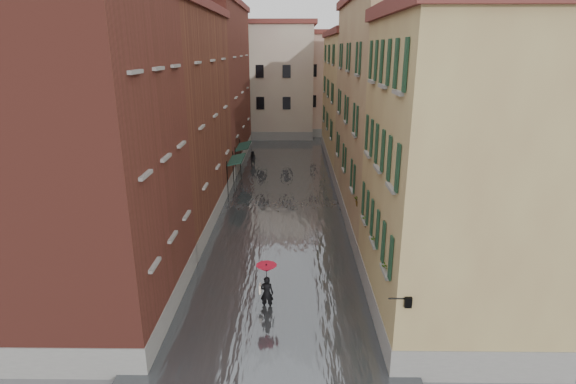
{
  "coord_description": "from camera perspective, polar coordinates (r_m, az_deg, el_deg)",
  "views": [
    {
      "loc": [
        0.8,
        -18.19,
        10.45
      ],
      "look_at": [
        0.51,
        5.03,
        3.0
      ],
      "focal_mm": 28.0,
      "sensor_mm": 36.0,
      "label": 1
    }
  ],
  "objects": [
    {
      "name": "building_end_cream",
      "position": [
        56.46,
        -3.24,
        13.75
      ],
      "size": [
        12.0,
        9.0,
        13.0
      ],
      "primitive_type": "cube",
      "color": "beige",
      "rests_on": "ground"
    },
    {
      "name": "ground",
      "position": [
        21.0,
        -1.6,
        -12.07
      ],
      "size": [
        120.0,
        120.0,
        0.0
      ],
      "primitive_type": "plane",
      "color": "#5A595C",
      "rests_on": "ground"
    },
    {
      "name": "building_end_pink",
      "position": [
        58.59,
        5.96,
        13.34
      ],
      "size": [
        10.0,
        9.0,
        12.0
      ],
      "primitive_type": "cube",
      "color": "#CCA98F",
      "rests_on": "ground"
    },
    {
      "name": "building_right_near",
      "position": [
        17.96,
        20.88,
        1.42
      ],
      "size": [
        6.0,
        8.0,
        11.5
      ],
      "primitive_type": "cube",
      "color": "#9D7E51",
      "rests_on": "ground"
    },
    {
      "name": "wall_lantern",
      "position": [
        14.72,
        14.89,
        -13.27
      ],
      "size": [
        0.71,
        0.22,
        0.35
      ],
      "color": "black",
      "rests_on": "ground"
    },
    {
      "name": "pedestrian_main",
      "position": [
        18.86,
        -2.74,
        -11.51
      ],
      "size": [
        0.87,
        0.87,
        2.06
      ],
      "color": "black",
      "rests_on": "ground"
    },
    {
      "name": "building_right_far",
      "position": [
        42.9,
        9.2,
        11.28
      ],
      "size": [
        6.0,
        16.0,
        11.5
      ],
      "primitive_type": "cube",
      "color": "#9D7E51",
      "rests_on": "ground"
    },
    {
      "name": "building_left_near",
      "position": [
        18.4,
        -24.44,
        3.78
      ],
      "size": [
        6.0,
        8.0,
        13.0
      ],
      "primitive_type": "cube",
      "color": "brown",
      "rests_on": "ground"
    },
    {
      "name": "awning_near",
      "position": [
        33.83,
        -6.6,
        4.03
      ],
      "size": [
        1.09,
        3.29,
        2.8
      ],
      "color": "#163228",
      "rests_on": "ground"
    },
    {
      "name": "building_left_far",
      "position": [
        43.05,
        -9.99,
        12.93
      ],
      "size": [
        6.0,
        16.0,
        14.0
      ],
      "primitive_type": "cube",
      "color": "brown",
      "rests_on": "ground"
    },
    {
      "name": "building_left_mid",
      "position": [
        28.6,
        -15.31,
        8.72
      ],
      "size": [
        6.0,
        14.0,
        12.5
      ],
      "primitive_type": "cube",
      "color": "brown",
      "rests_on": "ground"
    },
    {
      "name": "awning_far",
      "position": [
        38.45,
        -5.73,
        5.73
      ],
      "size": [
        1.09,
        3.36,
        2.8
      ],
      "color": "#163228",
      "rests_on": "ground"
    },
    {
      "name": "window_planters",
      "position": [
        19.08,
        10.7,
        -3.87
      ],
      "size": [
        0.59,
        8.16,
        0.84
      ],
      "color": "maroon",
      "rests_on": "ground"
    },
    {
      "name": "building_right_mid",
      "position": [
        28.17,
        13.6,
        9.24
      ],
      "size": [
        6.0,
        14.0,
        13.0
      ],
      "primitive_type": "cube",
      "color": "tan",
      "rests_on": "ground"
    },
    {
      "name": "floodwater",
      "position": [
        32.87,
        -0.72,
        -0.57
      ],
      "size": [
        10.0,
        60.0,
        0.2
      ],
      "primitive_type": "cube",
      "color": "#505458",
      "rests_on": "ground"
    },
    {
      "name": "pedestrian_far",
      "position": [
        41.64,
        -4.47,
        4.22
      ],
      "size": [
        0.82,
        0.71,
        1.44
      ],
      "primitive_type": "imported",
      "rotation": [
        0.0,
        0.0,
        -0.26
      ],
      "color": "black",
      "rests_on": "ground"
    }
  ]
}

